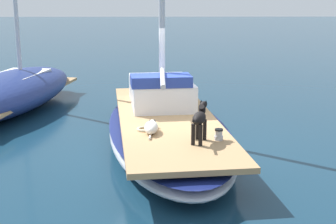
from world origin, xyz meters
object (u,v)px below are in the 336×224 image
Objects in this scene: dog_white at (151,127)px; sailboat_main at (167,131)px; coiled_rope at (145,129)px; dog_black at (200,119)px; deck_winch at (219,135)px; moored_boat_port_side at (11,91)px.

sailboat_main is at bearing 74.99° from dog_white.
dog_black is at bearing -37.31° from coiled_rope.
dog_black is 4.38× the size of deck_winch.
deck_winch is at bearing -26.67° from coiled_rope.
coiled_rope is 5.85m from moored_boat_port_side.
moored_boat_port_side reaches higher than sailboat_main.
moored_boat_port_side is at bearing 131.79° from coiled_rope.
deck_winch reaches higher than sailboat_main.
dog_white is at bearing 157.20° from deck_winch.
sailboat_main is 2.04m from dog_black.
sailboat_main is 1.19m from coiled_rope.
coiled_rope is (-1.00, 0.76, -0.40)m from dog_black.
coiled_rope is at bearing -113.37° from sailboat_main.
dog_white is at bearing -105.01° from sailboat_main.
deck_winch is 0.03× the size of moored_boat_port_side.
dog_white is at bearing -48.35° from moored_boat_port_side.
moored_boat_port_side is at bearing 142.72° from sailboat_main.
deck_winch is (0.36, 0.08, -0.32)m from dog_black.
dog_black is 0.49m from deck_winch.
coiled_rope is (-0.13, 0.17, -0.08)m from dog_white.
coiled_rope is 0.04× the size of moored_boat_port_side.
dog_black is at bearing -73.12° from sailboat_main.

